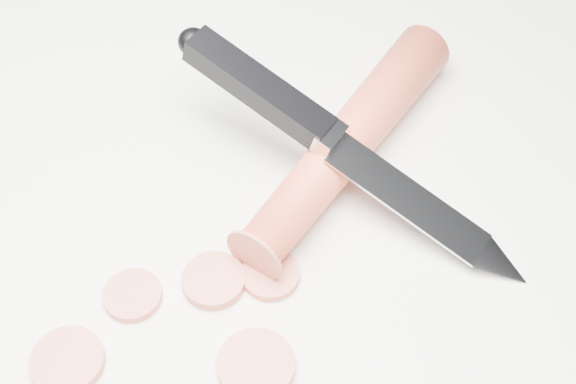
% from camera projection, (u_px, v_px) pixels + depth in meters
% --- Properties ---
extents(ground, '(2.40, 2.40, 0.00)m').
position_uv_depth(ground, '(202.00, 249.00, 0.46)').
color(ground, silver).
rests_on(ground, ground).
extents(carrot, '(0.07, 0.20, 0.03)m').
position_uv_depth(carrot, '(349.00, 141.00, 0.49)').
color(carrot, red).
rests_on(carrot, ground).
extents(carrot_slice_0, '(0.04, 0.04, 0.01)m').
position_uv_depth(carrot_slice_0, '(67.00, 361.00, 0.41)').
color(carrot_slice_0, '#C45A46').
rests_on(carrot_slice_0, ground).
extents(carrot_slice_1, '(0.04, 0.04, 0.01)m').
position_uv_depth(carrot_slice_1, '(214.00, 281.00, 0.44)').
color(carrot_slice_1, '#C45A46').
rests_on(carrot_slice_1, ground).
extents(carrot_slice_2, '(0.04, 0.04, 0.01)m').
position_uv_depth(carrot_slice_2, '(256.00, 365.00, 0.41)').
color(carrot_slice_2, '#C45A46').
rests_on(carrot_slice_2, ground).
extents(carrot_slice_4, '(0.03, 0.03, 0.01)m').
position_uv_depth(carrot_slice_4, '(270.00, 275.00, 0.44)').
color(carrot_slice_4, '#C45A46').
rests_on(carrot_slice_4, ground).
extents(carrot_slice_5, '(0.03, 0.03, 0.01)m').
position_uv_depth(carrot_slice_5, '(133.00, 295.00, 0.44)').
color(carrot_slice_5, '#C45A46').
rests_on(carrot_slice_5, ground).
extents(kitchen_knife, '(0.24, 0.08, 0.07)m').
position_uv_depth(kitchen_knife, '(350.00, 148.00, 0.46)').
color(kitchen_knife, '#B8BABF').
rests_on(kitchen_knife, ground).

